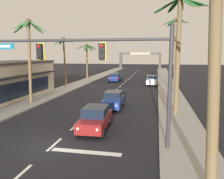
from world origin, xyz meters
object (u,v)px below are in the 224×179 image
at_px(palm_left_farthest, 87,52).
at_px(palm_right_second, 179,32).
at_px(palm_left_third, 64,50).
at_px(sedan_lead_at_stop_bar, 95,118).
at_px(town_gateway_arch, 140,58).
at_px(sedan_oncoming_far, 115,77).
at_px(palm_left_second, 29,44).
at_px(sedan_third_in_queue, 113,100).
at_px(palm_right_nearest, 215,28).
at_px(traffic_signal_mast, 103,61).
at_px(palm_right_third, 175,39).
at_px(sedan_parked_nearest_kerb, 151,80).

height_order(palm_left_farthest, palm_right_second, palm_right_second).
height_order(palm_left_third, palm_left_farthest, palm_left_third).
distance_m(sedan_lead_at_stop_bar, palm_right_second, 10.15).
bearing_deg(palm_left_farthest, town_gateway_arch, 77.51).
xyz_separation_m(palm_right_second, town_gateway_arch, (-7.68, 61.89, -3.36)).
xyz_separation_m(sedan_oncoming_far, palm_left_second, (-5.37, -21.67, 5.60)).
xyz_separation_m(sedan_oncoming_far, town_gateway_arch, (2.01, 38.29, 3.02)).
xyz_separation_m(sedan_third_in_queue, palm_left_third, (-10.06, 11.83, 5.16)).
bearing_deg(sedan_lead_at_stop_bar, sedan_oncoming_far, 97.39).
xyz_separation_m(palm_left_farthest, palm_right_second, (15.87, -24.91, 1.44)).
relative_size(palm_left_second, palm_right_nearest, 0.98).
distance_m(traffic_signal_mast, palm_right_second, 9.42).
xyz_separation_m(sedan_oncoming_far, palm_right_nearest, (9.87, -35.47, 5.44)).
height_order(sedan_third_in_queue, palm_right_third, palm_right_third).
relative_size(sedan_lead_at_stop_bar, palm_left_farthest, 0.60).
xyz_separation_m(sedan_third_in_queue, palm_left_second, (-9.12, 0.33, 5.60)).
bearing_deg(sedan_lead_at_stop_bar, palm_left_farthest, 108.22).
height_order(traffic_signal_mast, sedan_lead_at_stop_bar, traffic_signal_mast).
bearing_deg(traffic_signal_mast, sedan_oncoming_far, 98.94).
height_order(sedan_lead_at_stop_bar, sedan_third_in_queue, same).
distance_m(sedan_parked_nearest_kerb, palm_left_second, 22.38).
bearing_deg(palm_right_third, palm_left_third, 174.57).
bearing_deg(sedan_lead_at_stop_bar, traffic_signal_mast, -65.36).
xyz_separation_m(palm_left_third, palm_right_nearest, (16.19, -25.29, 0.28)).
bearing_deg(town_gateway_arch, palm_right_second, -82.93).
height_order(sedan_oncoming_far, palm_right_third, palm_right_third).
bearing_deg(traffic_signal_mast, sedan_parked_nearest_kerb, 85.57).
bearing_deg(palm_left_second, town_gateway_arch, 82.98).
bearing_deg(town_gateway_arch, palm_right_third, -80.66).
xyz_separation_m(traffic_signal_mast, palm_right_second, (4.75, 7.82, 2.25)).
bearing_deg(sedan_lead_at_stop_bar, town_gateway_arch, 91.47).
distance_m(sedan_oncoming_far, palm_left_third, 13.04).
bearing_deg(sedan_lead_at_stop_bar, palm_left_third, 118.36).
height_order(sedan_parked_nearest_kerb, town_gateway_arch, town_gateway_arch).
relative_size(palm_left_third, palm_right_second, 0.79).
bearing_deg(town_gateway_arch, sedan_parked_nearest_kerb, -83.17).
relative_size(sedan_lead_at_stop_bar, palm_right_nearest, 0.49).
distance_m(sedan_lead_at_stop_bar, town_gateway_arch, 67.17).
bearing_deg(sedan_third_in_queue, palm_right_second, -14.99).
distance_m(sedan_parked_nearest_kerb, palm_right_second, 20.83).
bearing_deg(palm_left_second, palm_right_nearest, -42.13).
xyz_separation_m(palm_left_third, palm_right_third, (16.56, -1.57, 1.33)).
relative_size(palm_left_second, palm_left_third, 1.13).
bearing_deg(traffic_signal_mast, palm_left_third, 117.91).
bearing_deg(palm_right_nearest, sedan_parked_nearest_kerb, 95.08).
bearing_deg(town_gateway_arch, traffic_signal_mast, -87.60).
distance_m(palm_left_farthest, town_gateway_arch, 37.92).
relative_size(sedan_third_in_queue, palm_right_third, 0.44).
distance_m(palm_left_third, palm_right_nearest, 30.03).
bearing_deg(palm_left_third, palm_right_second, -39.99).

